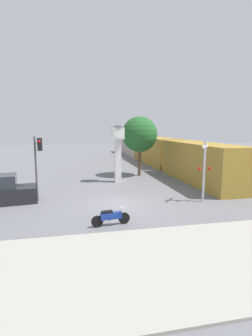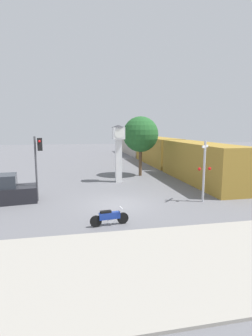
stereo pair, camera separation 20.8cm
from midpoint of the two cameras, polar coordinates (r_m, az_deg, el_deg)
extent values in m
plane|color=slate|center=(16.40, -1.64, -7.88)|extent=(120.00, 120.00, 0.00)
cube|color=#9E998E|center=(9.73, 6.78, -19.91)|extent=(36.00, 6.00, 0.10)
cylinder|color=black|center=(13.15, -0.87, -10.86)|extent=(0.58, 0.17, 0.57)
cylinder|color=black|center=(12.80, -6.76, -11.50)|extent=(0.58, 0.17, 0.57)
cube|color=navy|center=(12.89, -3.78, -10.32)|extent=(1.06, 0.35, 0.34)
cube|color=black|center=(12.77, -4.62, -9.48)|extent=(0.56, 0.29, 0.09)
cylinder|color=silver|center=(12.98, -3.57, -11.29)|extent=(0.29, 0.22, 0.26)
cube|color=silver|center=(12.95, -1.31, -8.63)|extent=(0.11, 0.42, 0.04)
cube|color=white|center=(22.61, -2.05, 1.58)|extent=(0.52, 0.52, 3.72)
cube|color=white|center=(22.43, -2.09, 7.57)|extent=(1.00, 1.00, 1.00)
cylinder|color=white|center=(21.93, -1.85, 7.54)|extent=(0.80, 0.02, 0.80)
cone|color=#333338|center=(22.43, -2.09, 9.10)|extent=(1.19, 1.19, 0.20)
cube|color=olive|center=(23.56, 15.48, 1.17)|extent=(2.80, 11.44, 3.40)
cube|color=olive|center=(34.62, 6.27, 3.80)|extent=(2.80, 11.44, 3.40)
cube|color=#ADA393|center=(46.17, 1.57, 5.11)|extent=(2.80, 11.44, 3.40)
cylinder|color=#47474C|center=(17.55, -19.31, -0.30)|extent=(0.12, 0.12, 4.16)
cube|color=black|center=(17.35, -18.59, 4.89)|extent=(0.28, 0.24, 0.80)
sphere|color=red|center=(17.19, -18.68, 5.52)|extent=(0.16, 0.16, 0.16)
cylinder|color=#B7B7BC|center=(17.23, 16.28, -0.77)|extent=(0.14, 0.14, 3.90)
cube|color=white|center=(17.05, 16.51, 4.54)|extent=(0.82, 0.82, 0.14)
sphere|color=red|center=(16.99, 15.35, -0.19)|extent=(0.20, 0.20, 0.20)
sphere|color=red|center=(17.32, 17.41, -0.11)|extent=(0.20, 0.20, 0.20)
cylinder|color=brown|center=(25.68, 2.70, 1.29)|extent=(0.30, 0.30, 2.69)
sphere|color=#235B28|center=(25.47, 2.74, 7.35)|extent=(3.42, 3.42, 3.42)
cube|color=black|center=(18.23, -25.76, -5.43)|extent=(4.40, 2.34, 1.00)
camera|label=1|loc=(0.10, -90.33, -0.05)|focal=28.00mm
camera|label=2|loc=(0.10, 89.67, 0.05)|focal=28.00mm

